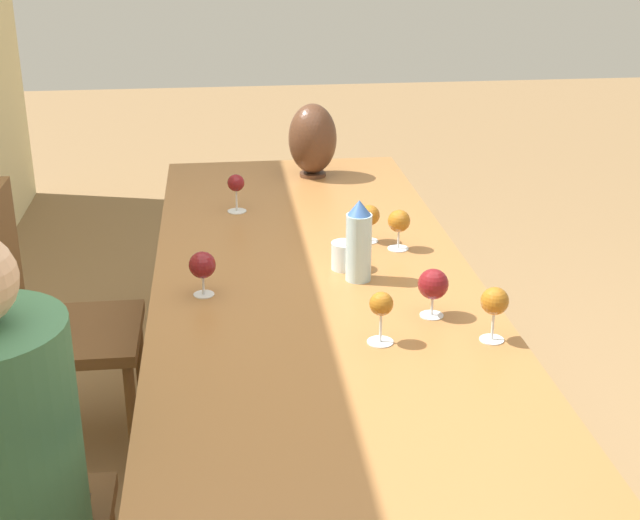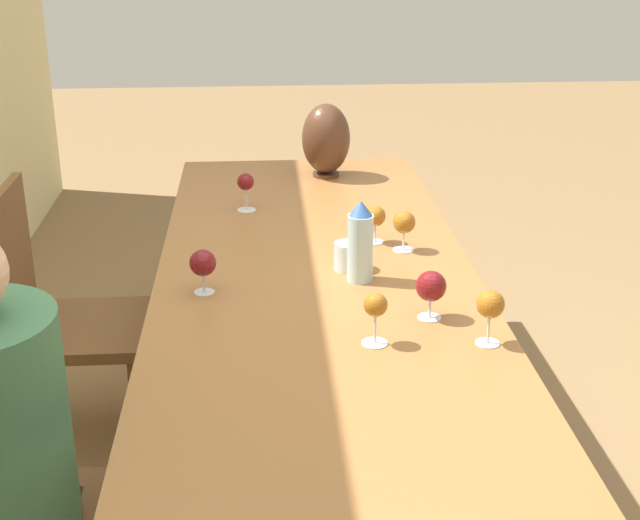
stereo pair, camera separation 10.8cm
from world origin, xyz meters
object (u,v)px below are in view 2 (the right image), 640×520
water_bottle (360,242)px  wine_glass_4 (490,306)px  wine_glass_5 (404,223)px  wine_glass_2 (246,184)px  vase (326,139)px  wine_glass_3 (431,287)px  wine_glass_1 (376,307)px  wine_glass_7 (203,264)px  wine_glass_6 (375,217)px  chair_far (58,313)px  water_tumbler (347,256)px

water_bottle → wine_glass_4: size_ratio=1.70×
wine_glass_5 → wine_glass_2: bearing=49.3°
vase → wine_glass_3: bearing=-172.6°
vase → wine_glass_1: size_ratio=2.14×
wine_glass_4 → wine_glass_2: bearing=29.3°
wine_glass_1 → wine_glass_4: wine_glass_4 is taller
vase → wine_glass_7: 1.22m
water_bottle → wine_glass_1: size_ratio=1.78×
wine_glass_2 → wine_glass_6: (-0.36, -0.42, -0.01)m
water_bottle → wine_glass_7: size_ratio=1.89×
wine_glass_3 → chair_far: (0.62, 1.13, -0.34)m
water_tumbler → wine_glass_7: 0.45m
water_bottle → water_tumbler: size_ratio=2.93×
vase → wine_glass_4: vase is taller
wine_glass_3 → wine_glass_5: size_ratio=1.03×
wine_glass_1 → wine_glass_3: size_ratio=1.03×
water_tumbler → wine_glass_6: bearing=-27.3°
wine_glass_3 → wine_glass_7: wine_glass_3 is taller
wine_glass_1 → wine_glass_6: 0.72m
wine_glass_3 → wine_glass_4: size_ratio=0.93×
wine_glass_1 → wine_glass_2: same height
vase → wine_glass_2: vase is taller
vase → wine_glass_3: size_ratio=2.20×
wine_glass_6 → wine_glass_7: size_ratio=0.96×
water_bottle → wine_glass_2: 0.75m
wine_glass_3 → wine_glass_7: size_ratio=1.03×
water_bottle → wine_glass_2: water_bottle is taller
water_bottle → wine_glass_3: water_bottle is taller
water_tumbler → wine_glass_6: size_ratio=0.67×
water_tumbler → wine_glass_2: wine_glass_2 is taller
wine_glass_1 → chair_far: (0.76, 0.97, -0.35)m
water_bottle → wine_glass_5: 0.29m
water_bottle → wine_glass_1: 0.41m
water_tumbler → chair_far: chair_far is taller
water_bottle → chair_far: 1.10m
wine_glass_2 → wine_glass_3: wine_glass_2 is taller
vase → wine_glass_6: vase is taller
water_bottle → wine_glass_1: (-0.41, 0.01, -0.02)m
wine_glass_1 → wine_glass_5: wine_glass_1 is taller
wine_glass_3 → wine_glass_4: bearing=-143.1°
wine_glass_6 → wine_glass_5: bearing=-133.5°
water_bottle → wine_glass_5: (0.23, -0.17, -0.03)m
wine_glass_6 → wine_glass_7: 0.65m
vase → wine_glass_2: bearing=142.2°
wine_glass_5 → water_tumbler: bearing=126.2°
water_tumbler → wine_glass_5: wine_glass_5 is taller
wine_glass_6 → wine_glass_7: wine_glass_7 is taller
wine_glass_3 → wine_glass_5: wine_glass_3 is taller
wine_glass_6 → chair_far: (0.04, 1.06, -0.33)m
wine_glass_1 → wine_glass_4: bearing=-94.2°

